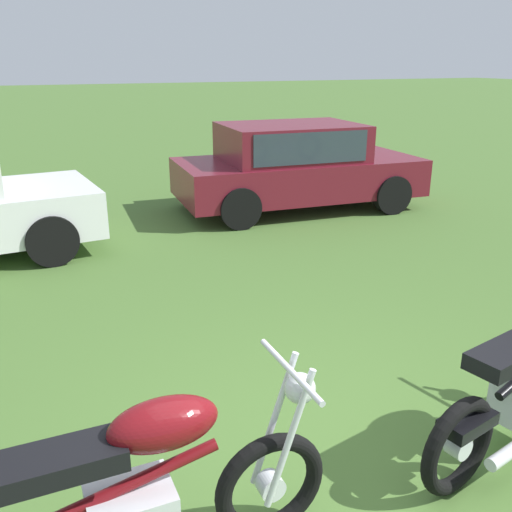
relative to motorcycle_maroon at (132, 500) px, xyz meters
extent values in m
plane|color=#476B2D|center=(1.31, 0.22, -0.49)|extent=(120.00, 120.00, 0.00)
torus|color=black|center=(0.72, 0.00, -0.18)|extent=(0.62, 0.09, 0.62)
cylinder|color=silver|center=(0.72, 0.00, -0.18)|extent=(0.14, 0.10, 0.14)
cylinder|color=silver|center=(0.78, 0.09, 0.16)|extent=(0.27, 0.04, 0.74)
cylinder|color=silver|center=(0.78, -0.09, 0.16)|extent=(0.27, 0.04, 0.74)
cylinder|color=maroon|center=(0.02, 0.00, 0.09)|extent=(0.81, 0.07, 0.23)
ellipsoid|color=maroon|center=(0.17, 0.00, 0.36)|extent=(0.52, 0.26, 0.24)
cube|color=black|center=(-0.31, 0.01, 0.30)|extent=(0.60, 0.24, 0.10)
cylinder|color=silver|center=(0.82, 0.00, 0.49)|extent=(0.04, 0.64, 0.03)
sphere|color=silver|center=(0.88, 0.00, 0.37)|extent=(0.16, 0.16, 0.16)
torus|color=black|center=(1.85, -0.16, -0.18)|extent=(0.63, 0.22, 0.62)
cylinder|color=silver|center=(1.85, -0.16, -0.18)|extent=(0.16, 0.13, 0.14)
cube|color=black|center=(2.24, -0.08, 0.29)|extent=(0.64, 0.36, 0.10)
cube|color=black|center=(1.91, -0.15, -0.04)|extent=(0.39, 0.25, 0.08)
cylinder|color=black|center=(-0.07, 6.53, -0.17)|extent=(0.66, 0.27, 0.64)
cylinder|color=black|center=(0.06, 4.89, -0.17)|extent=(0.66, 0.27, 0.64)
cube|color=maroon|center=(4.16, 6.13, 0.06)|extent=(4.16, 2.10, 0.60)
cube|color=maroon|center=(4.01, 6.14, 0.64)|extent=(2.34, 1.78, 0.60)
cube|color=#2D3842|center=(4.01, 6.14, 0.66)|extent=(2.01, 1.79, 0.48)
cylinder|color=black|center=(5.54, 6.87, -0.17)|extent=(0.66, 0.27, 0.64)
cylinder|color=black|center=(5.41, 5.19, -0.17)|extent=(0.66, 0.27, 0.64)
cylinder|color=black|center=(2.91, 7.07, -0.17)|extent=(0.66, 0.27, 0.64)
cylinder|color=black|center=(2.78, 5.40, -0.17)|extent=(0.66, 0.27, 0.64)
camera|label=1|loc=(-0.32, -2.14, 1.94)|focal=39.28mm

